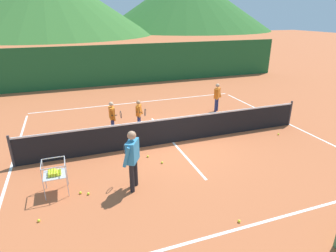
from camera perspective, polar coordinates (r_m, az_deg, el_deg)
The scene contains 22 objects.
ground_plane at distance 10.45m, azimuth 1.02°, elevation -3.32°, with size 120.00×120.00×0.00m, color #BC6038.
line_baseline_near at distance 6.93m, azimuth 15.72°, elevation -18.86°, with size 10.70×0.08×0.01m, color white.
line_baseline_far at distance 15.25m, azimuth -6.15°, elevation 4.75°, with size 10.70×0.08×0.01m, color white.
line_sideline_west at distance 10.08m, azimuth -29.00°, elevation -7.26°, with size 0.08×10.06×0.01m, color white.
line_sideline_east at distance 13.19m, azimuth 23.32°, elevation 0.29°, with size 0.08×10.06×0.01m, color white.
line_service_center at distance 10.45m, azimuth 1.02°, elevation -3.31°, with size 0.08×5.40×0.01m, color white.
tennis_net at distance 10.25m, azimuth 1.04°, elevation -0.79°, with size 10.60×0.08×1.05m.
instructor at distance 7.44m, azimuth -7.19°, elevation -5.80°, with size 0.55×0.83×1.68m.
student_0 at distance 11.07m, azimuth -11.13°, elevation 2.18°, with size 0.40×0.63×1.32m.
student_1 at distance 11.45m, azimuth -5.85°, elevation 2.82°, with size 0.41×0.68×1.22m.
student_2 at distance 13.73m, azimuth 9.86°, elevation 6.18°, with size 0.51×0.47×1.36m.
ball_cart at distance 7.96m, azimuth -21.96°, elevation -8.75°, with size 0.58×0.58×0.90m.
tennis_ball_0 at distance 9.42m, azimuth -4.08°, elevation -6.11°, with size 0.07×0.07×0.07m, color yellow.
tennis_ball_1 at distance 7.90m, azimuth -15.73°, elevation -12.96°, with size 0.07×0.07×0.07m, color yellow.
tennis_ball_2 at distance 11.87m, azimuth 21.33°, elevation -1.54°, with size 0.07×0.07×0.07m, color yellow.
tennis_ball_3 at distance 7.41m, azimuth -24.56°, elevation -16.92°, with size 0.07×0.07×0.07m, color yellow.
tennis_ball_5 at distance 6.97m, azimuth 14.12°, elevation -18.07°, with size 0.07×0.07×0.07m, color yellow.
tennis_ball_7 at distance 9.03m, azimuth -1.22°, elevation -7.37°, with size 0.07×0.07×0.07m, color yellow.
tennis_ball_8 at distance 7.99m, azimuth -17.20°, elevation -12.70°, with size 0.07×0.07×0.07m, color yellow.
windscreen_fence at distance 19.14m, azimuth -9.56°, elevation 12.03°, with size 23.54×0.08×2.59m, color #1E5B2D.
hill_0 at distance 70.32m, azimuth -23.35°, elevation 22.27°, with size 44.25×44.25×14.13m, color #38702D.
hill_1 at distance 86.61m, azimuth 3.65°, elevation 23.77°, with size 47.38×47.38×15.15m, color #2D6628.
Camera 1 is at (-3.38, -8.84, 4.42)m, focal length 30.29 mm.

